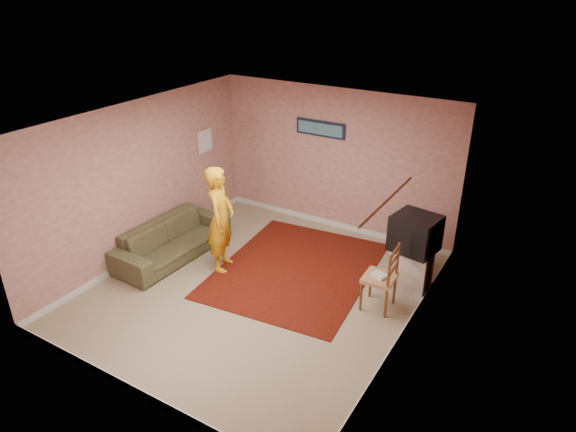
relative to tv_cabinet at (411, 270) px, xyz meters
The scene contains 26 objects.
ground 2.30m from the tv_cabinet, 149.15° to the right, with size 5.00×5.00×0.00m, color gray.
wall_back 2.55m from the tv_cabinet, 145.60° to the left, with size 4.50×0.02×2.60m, color tan.
wall_front 4.26m from the tv_cabinet, 118.02° to the right, with size 4.50×0.02×2.60m, color tan.
wall_left 4.46m from the tv_cabinet, 164.50° to the right, with size 0.02×5.00×2.60m, color tan.
wall_right 1.54m from the tv_cabinet, 75.56° to the right, with size 0.02×5.00×2.60m, color tan.
ceiling 3.20m from the tv_cabinet, 149.15° to the right, with size 4.50×5.00×0.02m, color silver.
baseboard_back 2.38m from the tv_cabinet, 145.80° to the left, with size 4.50×0.02×0.10m, color silver.
baseboard_front 4.15m from the tv_cabinet, 118.08° to the right, with size 4.50×0.02×0.10m, color silver.
baseboard_left 4.36m from the tv_cabinet, 164.46° to the right, with size 0.02×5.00×0.10m, color silver.
baseboard_right 1.24m from the tv_cabinet, 76.02° to the right, with size 0.02×5.00×0.10m, color silver.
window 2.36m from the tv_cabinet, 81.90° to the right, with size 0.01×1.10×1.50m, color black.
curtain_sheer 2.41m from the tv_cabinet, 82.79° to the right, with size 0.01×0.75×2.10m, color white.
curtain_floral 1.78m from the tv_cabinet, 80.08° to the right, with size 0.01×0.35×2.10m, color beige.
curtain_rod 2.87m from the tv_cabinet, 83.10° to the right, with size 0.02×0.02×1.40m, color brown.
picture_back 3.00m from the tv_cabinet, 149.95° to the left, with size 0.95×0.04×0.28m.
picture_left 4.36m from the tv_cabinet, behind, with size 0.04×0.38×0.42m.
area_rug 1.82m from the tv_cabinet, 167.17° to the right, with size 2.31×2.88×0.02m, color #320A05.
tv_cabinet is the anchor object (origin of this frame).
crt_tv 0.61m from the tv_cabinet, behind, with size 0.71×0.66×0.54m.
chair_a 0.48m from the tv_cabinet, 123.16° to the left, with size 0.46×0.45×0.47m.
dvd_player 0.46m from the tv_cabinet, 123.16° to the left, with size 0.38×0.27×0.07m, color #B9B9BE.
blue_throw 0.71m from the tv_cabinet, 113.41° to the left, with size 0.45×0.06×0.47m, color #8EB6E8.
chair_b 0.76m from the tv_cabinet, 110.45° to the right, with size 0.45×0.47×0.54m.
game_console 0.73m from the tv_cabinet, 110.45° to the right, with size 0.21×0.15×0.04m, color silver.
sofa 3.90m from the tv_cabinet, 164.12° to the right, with size 2.09×0.82×0.61m, color #4C4B2E.
person 3.00m from the tv_cabinet, 161.85° to the right, with size 0.63×0.41×1.73m, color orange.
Camera 1 is at (3.74, -5.38, 4.37)m, focal length 32.00 mm.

